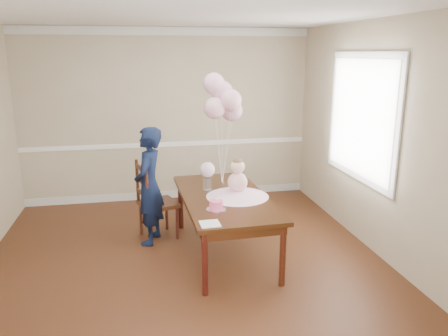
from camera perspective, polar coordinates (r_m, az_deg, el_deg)
floor at (r=4.98m, az=-4.79°, el=-12.96°), size 4.50×5.00×0.00m
ceiling at (r=4.42m, az=-5.58°, el=19.72°), size 4.50×5.00×0.02m
wall_back at (r=6.97m, az=-7.38°, el=6.73°), size 4.50×0.02×2.70m
wall_front at (r=2.17m, az=2.12°, el=-11.74°), size 4.50×0.02×2.70m
wall_right at (r=5.24m, az=20.15°, el=3.27°), size 0.02×5.00×2.70m
chair_rail_trim at (r=7.03m, az=-7.26°, el=3.09°), size 4.50×0.02×0.07m
crown_molding at (r=6.90m, az=-7.74°, el=17.30°), size 4.50×0.02×0.12m
baseboard_trim at (r=7.25m, az=-7.04°, el=-3.43°), size 4.50×0.02×0.12m
window_frame at (r=5.62m, az=17.53°, el=6.30°), size 0.02×1.66×1.56m
window_blinds at (r=5.62m, az=17.37°, el=6.30°), size 0.01×1.50×1.40m
dining_table_top at (r=5.07m, az=0.05°, el=-3.91°), size 1.02×1.94×0.05m
table_apron at (r=5.09m, az=0.05°, el=-4.68°), size 0.92×1.84×0.10m
table_leg_fl at (r=4.34m, az=-2.51°, el=-12.42°), size 0.07×0.07×0.67m
table_leg_fr at (r=4.54m, az=7.66°, el=-11.27°), size 0.07×0.07×0.67m
table_leg_bl at (r=5.93m, az=-5.68°, el=-4.79°), size 0.07×0.07×0.67m
table_leg_br at (r=6.08m, az=1.84°, el=-4.24°), size 0.07×0.07×0.67m
baby_skirt at (r=5.03m, az=1.76°, el=-3.19°), size 0.75×0.75×0.10m
baby_torso at (r=4.99m, az=1.77°, el=-1.84°), size 0.23×0.23×0.23m
baby_head at (r=4.95m, az=1.79°, el=0.16°), size 0.16×0.16×0.16m
baby_hair at (r=4.93m, az=1.79°, el=0.81°), size 0.11×0.11×0.11m
cake_platter at (r=4.62m, az=-1.04°, el=-5.43°), size 0.22×0.22×0.01m
birthday_cake at (r=4.61m, az=-1.04°, el=-4.83°), size 0.15×0.15×0.10m
cake_flower_a at (r=4.58m, az=-1.05°, el=-4.10°), size 0.03×0.03×0.03m
cake_flower_b at (r=4.61m, az=-0.75°, el=-4.00°), size 0.03×0.03×0.03m
rose_vase_near at (r=5.27m, az=-2.17°, el=-2.02°), size 0.10×0.10×0.15m
roses_near at (r=5.23m, az=-2.19°, el=-0.23°), size 0.18×0.18×0.18m
napkin at (r=4.25m, az=-1.85°, el=-7.30°), size 0.20×0.20×0.01m
balloon_weight at (r=5.56m, az=-0.23°, el=-1.83°), size 0.04×0.04×0.02m
balloon_a at (r=5.35m, az=-1.24°, el=7.83°), size 0.27×0.27×0.27m
balloon_b at (r=5.33m, az=0.88°, el=8.84°), size 0.27×0.27×0.27m
balloon_c at (r=5.44m, az=-0.27°, el=9.97°), size 0.27×0.27×0.27m
balloon_d at (r=5.44m, az=-1.31°, el=10.97°), size 0.27×0.27×0.27m
balloon_e at (r=5.48m, az=1.05°, el=7.50°), size 0.27×0.27×0.27m
balloon_ribbon_a at (r=5.45m, az=-0.72°, el=2.17°), size 0.09×0.01×0.80m
balloon_ribbon_b at (r=5.44m, az=0.31°, el=2.66°), size 0.10×0.05×0.89m
balloon_ribbon_c at (r=5.49m, az=-0.25°, el=3.28°), size 0.02×0.09×0.99m
balloon_ribbon_d at (r=5.48m, az=-0.76°, el=3.76°), size 0.08×0.10×1.08m
balloon_ribbon_e at (r=5.52m, az=0.40°, el=2.08°), size 0.13×0.07×0.74m
dining_chair_seat at (r=5.65m, az=-8.59°, el=-4.66°), size 0.55×0.55×0.05m
chair_leg_fl at (r=5.52m, az=-9.59°, el=-7.80°), size 0.05×0.05×0.43m
chair_leg_fr at (r=5.63m, az=-6.12°, el=-7.18°), size 0.05×0.05×0.43m
chair_leg_bl at (r=5.83m, az=-10.80°, el=-6.58°), size 0.05×0.05×0.43m
chair_leg_br at (r=5.95m, az=-7.50°, el=-6.02°), size 0.05×0.05×0.43m
chair_back_post_l at (r=5.33m, az=-10.03°, el=-2.62°), size 0.05×0.05×0.56m
chair_back_post_r at (r=5.66m, az=-11.24°, el=-1.65°), size 0.05×0.05×0.56m
chair_slat_low at (r=5.53m, az=-10.60°, el=-3.31°), size 0.15×0.39×0.05m
chair_slat_mid at (r=5.48m, az=-10.68°, el=-1.72°), size 0.15×0.39×0.05m
chair_slat_top at (r=5.44m, az=-10.76°, el=-0.11°), size 0.15×0.39×0.05m
woman at (r=5.43m, az=-9.75°, el=-2.36°), size 0.50×0.62×1.46m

